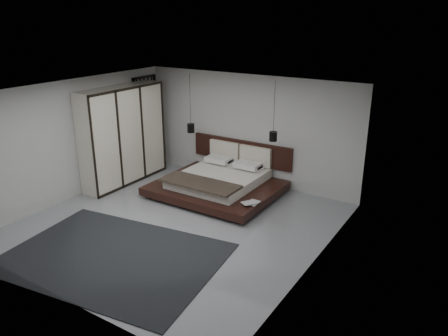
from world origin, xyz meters
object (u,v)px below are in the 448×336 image
Objects in this scene: pendant_left at (191,128)px; pendant_right at (273,136)px; rug at (113,257)px; lattice_screen at (147,123)px; bed at (220,181)px; wardrobe at (123,135)px.

pendant_right is at bearing 0.00° from pendant_left.
pendant_right reaches higher than rug.
lattice_screen is 1.86× the size of pendant_right.
pendant_left is (-1.19, 0.47, 1.10)m from bed.
lattice_screen is 1.22m from wardrobe.
bed is 1.89× the size of pendant_left.
pendant_left is 0.60× the size of wardrobe.
rug is at bearing -89.84° from bed.
wardrobe is at bearing -163.39° from pendant_right.
rug is at bearing -56.02° from lattice_screen.
rug is (2.55, -2.96, -1.24)m from wardrobe.
wardrobe is (-1.35, -1.11, -0.14)m from pendant_left.
rug is (2.80, -4.15, -1.29)m from lattice_screen.
pendant_right is at bearing 73.87° from rug.
wardrobe is (-3.72, -1.11, -0.27)m from pendant_right.
lattice_screen is 5.17m from rug.
pendant_right is at bearing -1.17° from lattice_screen.
wardrobe is (-2.54, -0.64, 0.95)m from bed.
lattice_screen reaches higher than bed.
rug is at bearing -73.61° from pendant_left.
lattice_screen reaches higher than wardrobe.
lattice_screen is at bearing 123.98° from rug.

